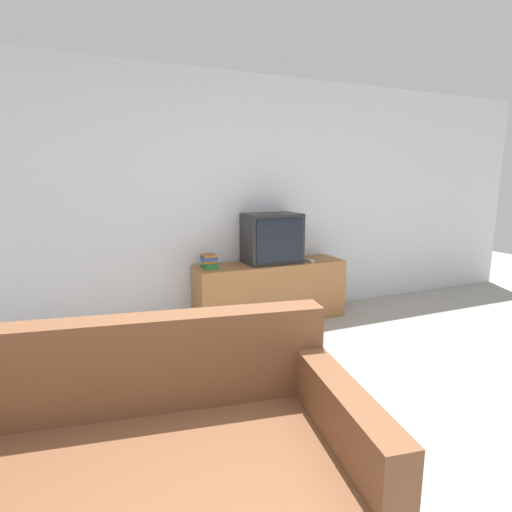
{
  "coord_description": "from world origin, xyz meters",
  "views": [
    {
      "loc": [
        -1.03,
        -1.05,
        1.51
      ],
      "look_at": [
        0.37,
        2.29,
        0.82
      ],
      "focal_mm": 28.0,
      "sensor_mm": 36.0,
      "label": 1
    }
  ],
  "objects": [
    {
      "name": "tv_stand",
      "position": [
        0.74,
        2.76,
        0.32
      ],
      "size": [
        1.64,
        0.44,
        0.64
      ],
      "color": "#9E6638",
      "rests_on": "ground_plane"
    },
    {
      "name": "book_stack",
      "position": [
        0.05,
        2.75,
        0.71
      ],
      "size": [
        0.16,
        0.2,
        0.14
      ],
      "color": "#2D753D",
      "rests_on": "tv_stand"
    },
    {
      "name": "couch",
      "position": [
        -1.07,
        0.47,
        0.29
      ],
      "size": [
        2.24,
        1.29,
        0.88
      ],
      "rotation": [
        0.0,
        0.0,
        -0.16
      ],
      "color": "brown",
      "rests_on": "ground_plane"
    },
    {
      "name": "wall_back",
      "position": [
        0.0,
        3.03,
        1.3
      ],
      "size": [
        9.0,
        0.06,
        2.6
      ],
      "color": "silver",
      "rests_on": "ground_plane"
    },
    {
      "name": "television",
      "position": [
        0.76,
        2.79,
        0.9
      ],
      "size": [
        0.6,
        0.39,
        0.53
      ],
      "color": "black",
      "rests_on": "tv_stand"
    },
    {
      "name": "remote_on_stand",
      "position": [
        1.16,
        2.65,
        0.65
      ],
      "size": [
        0.05,
        0.15,
        0.02
      ],
      "rotation": [
        0.0,
        0.0,
        -0.03
      ],
      "color": "#B7B7B7",
      "rests_on": "tv_stand"
    }
  ]
}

